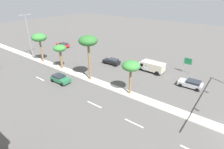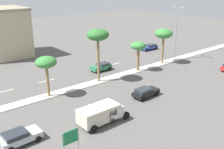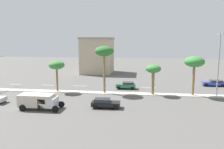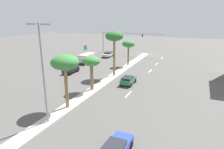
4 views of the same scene
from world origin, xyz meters
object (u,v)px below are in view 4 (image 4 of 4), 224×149
object	(u,v)px
directional_road_sign	(85,49)
traffic_signal_gantry	(118,39)
street_lamp_inboard	(43,67)
sedan_blue_mid	(115,149)
palm_tree_near	(129,44)
sedan_silver_leading	(108,54)
sedan_green_front	(128,80)
sedan_black_right	(71,69)
palm_tree_front	(91,63)
box_truck	(86,58)
palm_tree_mid	(65,63)
palm_tree_outboard	(114,37)

from	to	relation	value
directional_road_sign	traffic_signal_gantry	bearing A→B (deg)	-125.10
street_lamp_inboard	sedan_blue_mid	xyz separation A→B (m)	(-8.97, 2.25, -5.61)
palm_tree_near	sedan_blue_mid	world-z (taller)	palm_tree_near
directional_road_sign	sedan_silver_leading	distance (m)	6.52
traffic_signal_gantry	palm_tree_near	xyz separation A→B (m)	(-7.98, 13.92, 0.53)
street_lamp_inboard	sedan_green_front	bearing A→B (deg)	-103.96
sedan_blue_mid	sedan_green_front	size ratio (longest dim) A/B	1.16
sedan_blue_mid	sedan_black_right	distance (m)	27.20
directional_road_sign	palm_tree_near	distance (m)	15.36
traffic_signal_gantry	sedan_black_right	world-z (taller)	traffic_signal_gantry
palm_tree_front	sedan_green_front	world-z (taller)	palm_tree_front
palm_tree_near	sedan_blue_mid	xyz separation A→B (m)	(-9.36, 30.71, -4.24)
directional_road_sign	sedan_black_right	world-z (taller)	directional_road_sign
traffic_signal_gantry	palm_tree_near	world-z (taller)	traffic_signal_gantry
box_truck	sedan_green_front	bearing A→B (deg)	143.02
palm_tree_front	street_lamp_inboard	distance (m)	11.07
palm_tree_front	palm_tree_mid	bearing A→B (deg)	91.53
sedan_blue_mid	sedan_silver_leading	xyz separation A→B (m)	(17.87, -38.15, 0.05)
directional_road_sign	box_truck	bearing A→B (deg)	121.01
directional_road_sign	palm_tree_front	world-z (taller)	palm_tree_front
palm_tree_outboard	sedan_black_right	world-z (taller)	palm_tree_outboard
palm_tree_front	sedan_blue_mid	xyz separation A→B (m)	(-9.36, 13.15, -3.74)
palm_tree_front	sedan_silver_leading	xyz separation A→B (m)	(8.51, -25.00, -3.70)
palm_tree_near	directional_road_sign	bearing A→B (deg)	-18.92
palm_tree_near	sedan_black_right	world-z (taller)	palm_tree_near
sedan_green_front	palm_tree_near	bearing A→B (deg)	-71.04
palm_tree_outboard	sedan_blue_mid	world-z (taller)	palm_tree_outboard
directional_road_sign	box_truck	size ratio (longest dim) A/B	0.54
traffic_signal_gantry	directional_road_sign	xyz separation A→B (m)	(6.34, 9.01, -2.10)
street_lamp_inboard	sedan_green_front	xyz separation A→B (m)	(-3.94, -15.87, -5.56)
sedan_blue_mid	sedan_silver_leading	distance (m)	42.13
sedan_black_right	directional_road_sign	bearing A→B (deg)	-69.99
palm_tree_outboard	palm_tree_near	bearing A→B (deg)	-88.89
palm_tree_outboard	sedan_green_front	bearing A→B (deg)	138.16
sedan_black_right	sedan_silver_leading	bearing A→B (deg)	-90.73
palm_tree_outboard	sedan_green_front	xyz separation A→B (m)	(-4.15, 3.72, -6.71)
traffic_signal_gantry	palm_tree_outboard	distance (m)	24.40
sedan_blue_mid	street_lamp_inboard	bearing A→B (deg)	-14.06
traffic_signal_gantry	palm_tree_mid	distance (m)	39.25
traffic_signal_gantry	sedan_silver_leading	xyz separation A→B (m)	(0.54, 6.48, -3.67)
sedan_green_front	palm_tree_front	bearing A→B (deg)	48.89
street_lamp_inboard	sedan_silver_leading	bearing A→B (deg)	-76.08
box_truck	sedan_black_right	bearing A→B (deg)	101.15
palm_tree_outboard	box_truck	xyz separation A→B (m)	(10.68, -7.45, -6.25)
sedan_blue_mid	box_truck	distance (m)	35.39
sedan_black_right	box_truck	xyz separation A→B (m)	(1.77, -8.97, 0.49)
directional_road_sign	sedan_blue_mid	distance (m)	42.79
sedan_green_front	street_lamp_inboard	bearing A→B (deg)	76.04
palm_tree_front	sedan_black_right	xyz separation A→B (m)	(8.74, -7.16, -3.72)
box_truck	palm_tree_front	bearing A→B (deg)	123.07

